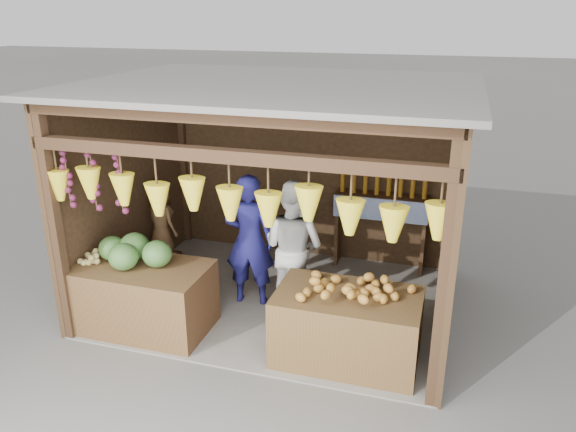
% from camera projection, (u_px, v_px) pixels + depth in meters
% --- Properties ---
extents(ground, '(80.00, 80.00, 0.00)m').
position_uv_depth(ground, '(278.00, 301.00, 6.98)').
color(ground, '#514F49').
rests_on(ground, ground).
extents(stall_structure, '(4.30, 3.30, 2.66)m').
position_uv_depth(stall_structure, '(273.00, 172.00, 6.37)').
color(stall_structure, slate).
rests_on(stall_structure, ground).
extents(back_shelf, '(1.25, 0.32, 1.32)m').
position_uv_depth(back_shelf, '(381.00, 210.00, 7.54)').
color(back_shelf, '#382314').
rests_on(back_shelf, ground).
extents(counter_left, '(1.48, 0.85, 0.77)m').
position_uv_depth(counter_left, '(143.00, 297.00, 6.26)').
color(counter_left, '#442A16').
rests_on(counter_left, ground).
extents(counter_right, '(1.44, 0.85, 0.75)m').
position_uv_depth(counter_right, '(347.00, 328.00, 5.68)').
color(counter_right, '#4A3118').
rests_on(counter_right, ground).
extents(stool, '(0.35, 0.35, 0.33)m').
position_uv_depth(stool, '(165.00, 266.00, 7.54)').
color(stool, black).
rests_on(stool, ground).
extents(man_standing, '(0.65, 0.48, 1.65)m').
position_uv_depth(man_standing, '(249.00, 241.00, 6.66)').
color(man_standing, '#171655').
rests_on(man_standing, ground).
extents(woman_standing, '(0.95, 0.84, 1.62)m').
position_uv_depth(woman_standing, '(293.00, 247.00, 6.51)').
color(woman_standing, silver).
rests_on(woman_standing, ground).
extents(vendor_seated, '(0.56, 0.47, 0.97)m').
position_uv_depth(vendor_seated, '(161.00, 221.00, 7.31)').
color(vendor_seated, brown).
rests_on(vendor_seated, stool).
extents(melon_pile, '(1.00, 0.50, 0.32)m').
position_uv_depth(melon_pile, '(132.00, 250.00, 6.14)').
color(melon_pile, '#144C16').
rests_on(melon_pile, counter_left).
extents(tanfruit_pile, '(0.34, 0.40, 0.13)m').
position_uv_depth(tanfruit_pile, '(94.00, 255.00, 6.25)').
color(tanfruit_pile, '#A7984D').
rests_on(tanfruit_pile, counter_left).
extents(mango_pile, '(1.40, 0.64, 0.22)m').
position_uv_depth(mango_pile, '(354.00, 286.00, 5.49)').
color(mango_pile, '#CE421B').
rests_on(mango_pile, counter_right).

